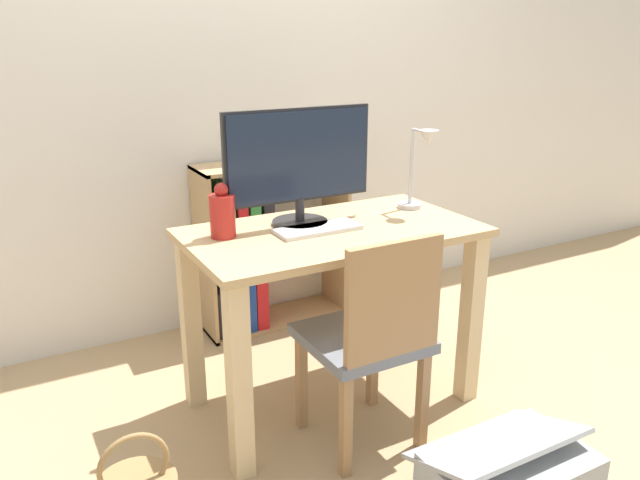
% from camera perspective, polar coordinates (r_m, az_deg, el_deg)
% --- Properties ---
extents(ground_plane, '(10.00, 10.00, 0.00)m').
position_cam_1_polar(ground_plane, '(2.69, 1.06, -14.31)').
color(ground_plane, tan).
extents(wall_back, '(8.00, 0.05, 2.60)m').
position_cam_1_polar(wall_back, '(3.16, -8.06, 15.42)').
color(wall_back, silver).
rests_on(wall_back, ground_plane).
extents(desk, '(1.11, 0.62, 0.75)m').
position_cam_1_polar(desk, '(2.43, 1.14, -2.70)').
color(desk, tan).
rests_on(desk, ground_plane).
extents(monitor, '(0.60, 0.22, 0.45)m').
position_cam_1_polar(monitor, '(2.37, -1.92, 7.24)').
color(monitor, '#232326').
rests_on(monitor, desk).
extents(keyboard, '(0.33, 0.13, 0.02)m').
position_cam_1_polar(keyboard, '(2.34, -0.24, 1.04)').
color(keyboard, silver).
rests_on(keyboard, desk).
extents(vase, '(0.09, 0.09, 0.20)m').
position_cam_1_polar(vase, '(2.28, -8.92, 2.38)').
color(vase, '#B2231E').
rests_on(vase, desk).
extents(desk_lamp, '(0.10, 0.19, 0.34)m').
position_cam_1_polar(desk_lamp, '(2.60, 9.15, 7.07)').
color(desk_lamp, '#B7B7BC').
rests_on(desk_lamp, desk).
extents(chair, '(0.40, 0.40, 0.83)m').
position_cam_1_polar(chair, '(2.21, 4.73, -8.64)').
color(chair, slate).
rests_on(chair, ground_plane).
extents(bookshelf, '(0.76, 0.28, 0.85)m').
position_cam_1_polar(bookshelf, '(3.17, -6.39, -1.22)').
color(bookshelf, tan).
rests_on(bookshelf, ground_plane).
extents(storage_box, '(0.53, 0.39, 0.26)m').
position_cam_1_polar(storage_box, '(2.22, 16.81, -20.06)').
color(storage_box, '#999EA3').
rests_on(storage_box, ground_plane).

